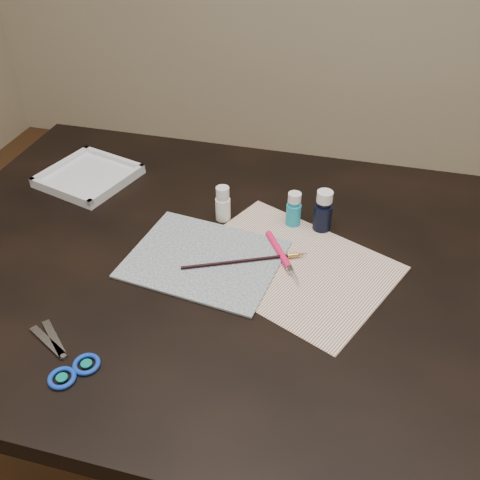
% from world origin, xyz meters
% --- Properties ---
extents(ground, '(3.50, 3.50, 0.02)m').
position_xyz_m(ground, '(0.00, 0.00, -0.01)').
color(ground, '#422614').
rests_on(ground, ground).
extents(table, '(1.30, 0.90, 0.75)m').
position_xyz_m(table, '(0.00, 0.00, 0.38)').
color(table, black).
rests_on(table, ground).
extents(paper, '(0.45, 0.40, 0.00)m').
position_xyz_m(paper, '(0.10, 0.01, 0.75)').
color(paper, white).
rests_on(paper, table).
extents(canvas, '(0.31, 0.26, 0.00)m').
position_xyz_m(canvas, '(-0.07, -0.02, 0.75)').
color(canvas, '#16293E').
rests_on(canvas, paper).
extents(paint_bottle_white, '(0.04, 0.04, 0.08)m').
position_xyz_m(paint_bottle_white, '(-0.07, 0.13, 0.79)').
color(paint_bottle_white, white).
rests_on(paint_bottle_white, table).
extents(paint_bottle_cyan, '(0.04, 0.04, 0.08)m').
position_xyz_m(paint_bottle_cyan, '(0.08, 0.14, 0.79)').
color(paint_bottle_cyan, '#1C9EBA').
rests_on(paint_bottle_cyan, table).
extents(paint_bottle_navy, '(0.04, 0.04, 0.09)m').
position_xyz_m(paint_bottle_navy, '(0.14, 0.14, 0.80)').
color(paint_bottle_navy, black).
rests_on(paint_bottle_navy, table).
extents(paintbrush, '(0.23, 0.11, 0.01)m').
position_xyz_m(paintbrush, '(0.01, -0.01, 0.76)').
color(paintbrush, black).
rests_on(paintbrush, canvas).
extents(craft_knife, '(0.10, 0.15, 0.01)m').
position_xyz_m(craft_knife, '(0.08, 0.02, 0.76)').
color(craft_knife, '#F71959').
rests_on(craft_knife, paper).
extents(scissors, '(0.19, 0.15, 0.01)m').
position_xyz_m(scissors, '(-0.22, -0.30, 0.75)').
color(scissors, silver).
rests_on(scissors, table).
extents(palette_tray, '(0.23, 0.23, 0.02)m').
position_xyz_m(palette_tray, '(-0.42, 0.20, 0.76)').
color(palette_tray, white).
rests_on(palette_tray, table).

